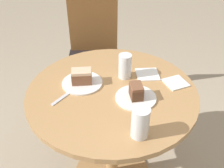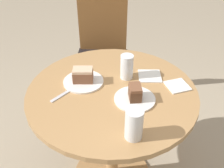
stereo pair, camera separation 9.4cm
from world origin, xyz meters
name	(u,v)px [view 2 (the right image)]	position (x,y,z in m)	size (l,w,h in m)	color
table	(112,117)	(0.00, 0.00, 0.57)	(0.94, 0.94, 0.78)	tan
chair	(102,51)	(-0.12, 0.88, 0.53)	(0.45, 0.46, 1.02)	brown
plate_near	(83,81)	(-0.17, 0.07, 0.78)	(0.23, 0.23, 0.01)	white
plate_far	(135,99)	(0.12, -0.08, 0.78)	(0.22, 0.22, 0.01)	white
cake_slice_near	(83,75)	(-0.17, 0.07, 0.83)	(0.11, 0.08, 0.08)	brown
cake_slice_far	(135,92)	(0.12, -0.08, 0.83)	(0.07, 0.09, 0.08)	brown
glass_lemonade	(127,68)	(0.08, 0.13, 0.84)	(0.07, 0.07, 0.14)	beige
glass_water	(134,125)	(0.11, -0.33, 0.85)	(0.08, 0.08, 0.15)	silver
napkin_stack	(150,76)	(0.22, 0.14, 0.78)	(0.13, 0.13, 0.01)	white
fork	(65,93)	(-0.25, -0.05, 0.78)	(0.13, 0.16, 0.00)	silver
napkin_side	(177,86)	(0.36, 0.05, 0.78)	(0.15, 0.15, 0.01)	white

